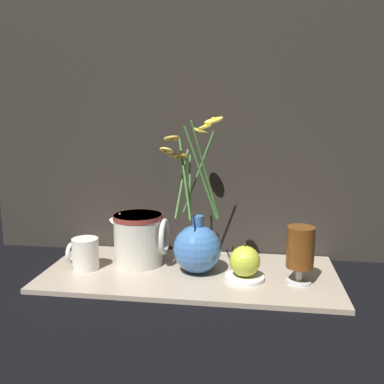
# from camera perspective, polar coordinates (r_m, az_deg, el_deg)

# --- Properties ---
(ground_plane) EXTENTS (6.00, 6.00, 0.00)m
(ground_plane) POSITION_cam_1_polar(r_m,az_deg,el_deg) (1.11, -0.29, -11.11)
(ground_plane) COLOR black
(shelf) EXTENTS (0.74, 0.33, 0.01)m
(shelf) POSITION_cam_1_polar(r_m,az_deg,el_deg) (1.11, -0.29, -10.83)
(shelf) COLOR tan
(shelf) RESTS_ON ground_plane
(backdrop_wall) EXTENTS (1.24, 0.02, 1.10)m
(backdrop_wall) POSITION_cam_1_polar(r_m,az_deg,el_deg) (1.22, 1.00, 17.17)
(backdrop_wall) COLOR #2D2823
(backdrop_wall) RESTS_ON ground_plane
(vase_with_flowers) EXTENTS (0.17, 0.19, 0.39)m
(vase_with_flowers) POSITION_cam_1_polar(r_m,az_deg,el_deg) (1.08, 0.66, -7.02)
(vase_with_flowers) COLOR #3F72B7
(vase_with_flowers) RESTS_ON shelf
(yellow_mug) EXTENTS (0.08, 0.07, 0.08)m
(yellow_mug) POSITION_cam_1_polar(r_m,az_deg,el_deg) (1.15, -14.16, -7.98)
(yellow_mug) COLOR silver
(yellow_mug) RESTS_ON shelf
(ceramic_pitcher) EXTENTS (0.16, 0.13, 0.15)m
(ceramic_pitcher) POSITION_cam_1_polar(r_m,az_deg,el_deg) (1.15, -7.05, -5.99)
(ceramic_pitcher) COLOR beige
(ceramic_pitcher) RESTS_ON shelf
(tea_glass) EXTENTS (0.07, 0.07, 0.14)m
(tea_glass) POSITION_cam_1_polar(r_m,az_deg,el_deg) (1.04, 14.24, -7.39)
(tea_glass) COLOR silver
(tea_glass) RESTS_ON shelf
(saucer_plate) EXTENTS (0.10, 0.10, 0.01)m
(saucer_plate) POSITION_cam_1_polar(r_m,az_deg,el_deg) (1.06, 7.00, -11.27)
(saucer_plate) COLOR white
(saucer_plate) RESTS_ON shelf
(orange_fruit) EXTENTS (0.07, 0.07, 0.08)m
(orange_fruit) POSITION_cam_1_polar(r_m,az_deg,el_deg) (1.05, 7.05, -9.13)
(orange_fruit) COLOR #B7C638
(orange_fruit) RESTS_ON saucer_plate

